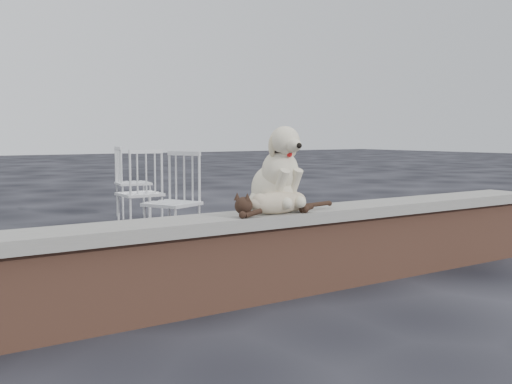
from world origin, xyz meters
TOP-DOWN VIEW (x-y plane):
  - ground at (0.00, 0.00)m, footprint 60.00×60.00m
  - brick_wall at (0.00, 0.00)m, footprint 6.00×0.30m
  - capstone at (0.00, 0.00)m, footprint 6.20×0.40m
  - dog at (0.46, 0.05)m, footprint 0.39×0.51m
  - cat at (0.38, -0.10)m, footprint 0.99×0.25m
  - chair_d at (0.56, 1.83)m, footprint 0.74×0.74m
  - chair_e at (1.19, 4.28)m, footprint 0.65×0.65m
  - chair_c at (0.67, 2.86)m, footprint 0.57×0.57m

SIDE VIEW (x-z plane):
  - ground at x=0.00m, z-range 0.00..0.00m
  - brick_wall at x=0.00m, z-range 0.00..0.50m
  - chair_d at x=0.56m, z-range 0.00..0.94m
  - chair_e at x=1.19m, z-range 0.00..0.94m
  - chair_c at x=0.67m, z-range 0.00..0.94m
  - capstone at x=0.00m, z-range 0.50..0.58m
  - cat at x=0.38m, z-range 0.58..0.75m
  - dog at x=0.46m, z-range 0.58..1.17m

